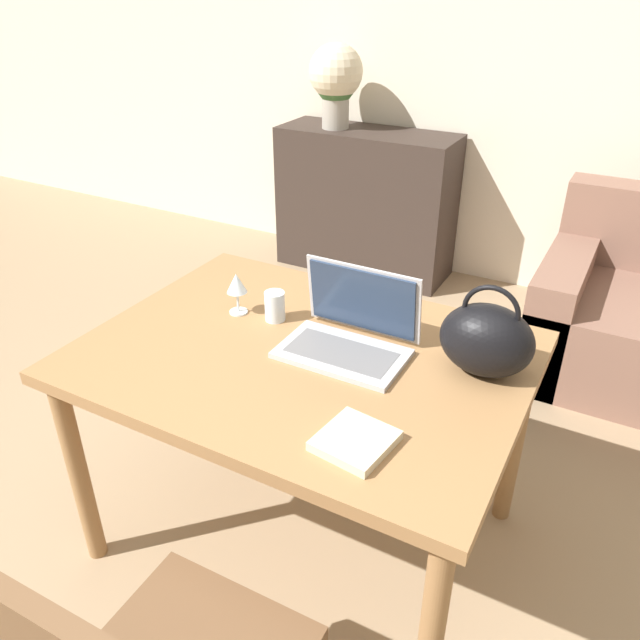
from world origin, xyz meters
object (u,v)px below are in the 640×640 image
object	(u,v)px
wine_glass	(237,285)
handbag	(487,339)
drinking_glass	(275,306)
laptop	(352,328)
flower_vase	(336,79)

from	to	relation	value
wine_glass	handbag	world-z (taller)	handbag
drinking_glass	wine_glass	distance (m)	0.14
laptop	drinking_glass	size ratio (longest dim) A/B	3.77
wine_glass	handbag	xyz separation A→B (m)	(0.79, 0.04, 0.01)
flower_vase	handbag	bearing A→B (deg)	-52.84
drinking_glass	flower_vase	xyz separation A→B (m)	(-0.81, 1.96, 0.37)
drinking_glass	handbag	distance (m)	0.66
handbag	flower_vase	distance (m)	2.45
laptop	wine_glass	distance (m)	0.41
drinking_glass	flower_vase	bearing A→B (deg)	112.36
flower_vase	wine_glass	bearing A→B (deg)	-71.11
wine_glass	handbag	size ratio (longest dim) A/B	0.52
drinking_glass	flower_vase	world-z (taller)	flower_vase
laptop	drinking_glass	bearing A→B (deg)	174.13
drinking_glass	flower_vase	size ratio (longest dim) A/B	0.20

